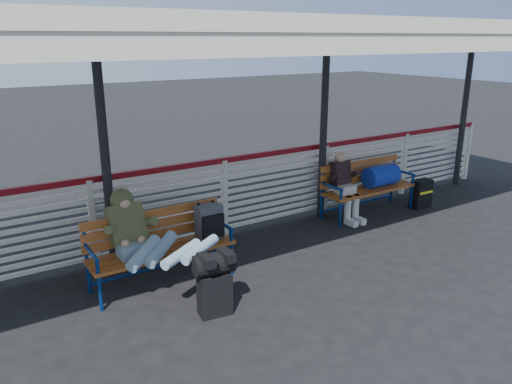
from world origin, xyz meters
TOP-DOWN VIEW (x-y plane):
  - ground at (0.00, 0.00)m, footprint 60.00×60.00m
  - fence at (0.00, 1.90)m, footprint 12.08×0.08m
  - canopy at (-0.00, 0.87)m, footprint 12.60×3.60m
  - luggage_stack at (-1.24, -0.08)m, footprint 0.47×0.31m
  - bench_left at (-1.25, 0.95)m, footprint 1.80×0.56m
  - bench_right at (2.73, 1.43)m, footprint 1.80×0.56m
  - traveler_man at (-1.59, 0.61)m, footprint 0.94×1.64m
  - companion_person at (2.04, 1.43)m, footprint 0.32×0.66m
  - suitcase_side at (3.64, 1.14)m, footprint 0.38×0.24m

SIDE VIEW (x-z plane):
  - ground at x=0.00m, z-range 0.00..0.00m
  - suitcase_side at x=3.64m, z-range 0.00..0.52m
  - luggage_stack at x=-1.24m, z-range 0.03..0.77m
  - bench_left at x=-1.25m, z-range 0.13..1.05m
  - companion_person at x=2.04m, z-range 0.02..1.17m
  - bench_right at x=2.73m, z-range 0.15..1.07m
  - fence at x=0.00m, z-range 0.04..1.28m
  - traveler_man at x=-1.59m, z-range 0.29..1.06m
  - canopy at x=0.00m, z-range 1.46..4.62m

